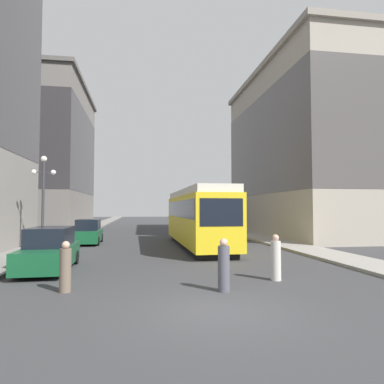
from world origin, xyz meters
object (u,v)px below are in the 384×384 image
(pedestrian_crossing_far, at_px, (276,259))
(parked_car_left_mid, at_px, (88,232))
(transit_bus, at_px, (201,214))
(pedestrian_crossing_near, at_px, (224,267))
(streetcar, at_px, (197,216))
(parked_car_left_near, at_px, (50,250))
(pedestrian_on_sidewalk, at_px, (65,268))
(lamp_post_left_near, at_px, (43,188))

(pedestrian_crossing_far, bearing_deg, parked_car_left_mid, 48.56)
(transit_bus, relative_size, parked_car_left_mid, 2.65)
(pedestrian_crossing_near, height_order, pedestrian_crossing_far, pedestrian_crossing_far)
(streetcar, height_order, pedestrian_crossing_near, streetcar)
(streetcar, distance_m, transit_bus, 20.03)
(streetcar, bearing_deg, parked_car_left_near, -135.82)
(pedestrian_on_sidewalk, bearing_deg, transit_bus, 26.38)
(transit_bus, distance_m, pedestrian_crossing_far, 30.95)
(parked_car_left_near, relative_size, pedestrian_crossing_near, 2.93)
(lamp_post_left_near, bearing_deg, pedestrian_on_sidewalk, -71.33)
(streetcar, xyz_separation_m, parked_car_left_near, (-7.71, -7.72, -1.26))
(parked_car_left_mid, xyz_separation_m, pedestrian_crossing_far, (8.74, -14.40, -0.06))
(streetcar, distance_m, pedestrian_crossing_near, 12.61)
(parked_car_left_mid, height_order, lamp_post_left_near, lamp_post_left_near)
(streetcar, distance_m, pedestrian_crossing_far, 11.27)
(streetcar, relative_size, pedestrian_on_sidewalk, 8.45)
(transit_bus, height_order, parked_car_left_mid, transit_bus)
(parked_car_left_mid, bearing_deg, streetcar, -23.88)
(streetcar, height_order, lamp_post_left_near, lamp_post_left_near)
(transit_bus, bearing_deg, pedestrian_crossing_far, -96.58)
(pedestrian_crossing_near, height_order, pedestrian_on_sidewalk, pedestrian_crossing_near)
(parked_car_left_near, bearing_deg, transit_bus, 65.68)
(pedestrian_crossing_near, bearing_deg, streetcar, 41.81)
(transit_bus, relative_size, pedestrian_crossing_far, 7.13)
(lamp_post_left_near, bearing_deg, parked_car_left_near, -72.21)
(pedestrian_crossing_near, xyz_separation_m, pedestrian_on_sidewalk, (-4.96, 0.68, -0.04))
(pedestrian_on_sidewalk, xyz_separation_m, lamp_post_left_near, (-3.38, 10.00, 3.09))
(parked_car_left_near, relative_size, pedestrian_on_sidewalk, 3.07)
(pedestrian_crossing_far, bearing_deg, pedestrian_on_sidewalk, 112.48)
(pedestrian_crossing_far, height_order, lamp_post_left_near, lamp_post_left_near)
(pedestrian_crossing_near, relative_size, pedestrian_crossing_far, 1.00)
(streetcar, height_order, parked_car_left_mid, streetcar)
(parked_car_left_near, xyz_separation_m, parked_car_left_mid, (0.00, 10.97, -0.00))
(transit_bus, bearing_deg, pedestrian_crossing_near, -100.39)
(transit_bus, height_order, pedestrian_crossing_near, transit_bus)
(transit_bus, distance_m, pedestrian_crossing_near, 32.56)
(parked_car_left_mid, height_order, pedestrian_on_sidewalk, parked_car_left_mid)
(parked_car_left_near, distance_m, pedestrian_crossing_far, 9.39)
(transit_bus, height_order, parked_car_left_near, transit_bus)
(pedestrian_crossing_far, distance_m, pedestrian_on_sidewalk, 7.29)
(parked_car_left_mid, distance_m, pedestrian_crossing_near, 17.00)
(streetcar, xyz_separation_m, pedestrian_on_sidewalk, (-6.23, -11.80, -1.36))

